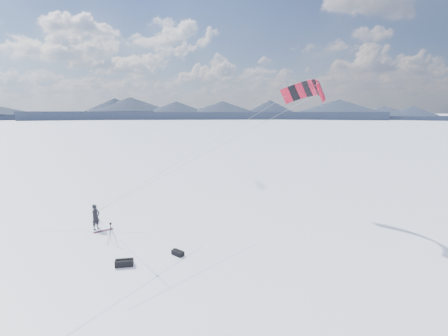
{
  "coord_description": "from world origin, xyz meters",
  "views": [
    {
      "loc": [
        7.47,
        -17.77,
        8.26
      ],
      "look_at": [
        6.54,
        6.17,
        4.01
      ],
      "focal_mm": 26.0,
      "sensor_mm": 36.0,
      "label": 1
    }
  ],
  "objects_px": {
    "gear_bag_a": "(124,263)",
    "gear_bag_b": "(178,253)",
    "snowboard": "(104,231)",
    "snowkiter": "(97,229)",
    "tripod": "(111,230)"
  },
  "relations": [
    {
      "from": "tripod",
      "to": "gear_bag_a",
      "type": "relative_size",
      "value": 1.34
    },
    {
      "from": "snowkiter",
      "to": "gear_bag_a",
      "type": "bearing_deg",
      "value": -124.72
    },
    {
      "from": "snowboard",
      "to": "gear_bag_a",
      "type": "distance_m",
      "value": 5.97
    },
    {
      "from": "gear_bag_a",
      "to": "gear_bag_b",
      "type": "bearing_deg",
      "value": 15.79
    },
    {
      "from": "gear_bag_a",
      "to": "gear_bag_b",
      "type": "height_order",
      "value": "gear_bag_a"
    },
    {
      "from": "gear_bag_b",
      "to": "snowkiter",
      "type": "bearing_deg",
      "value": -172.67
    },
    {
      "from": "gear_bag_a",
      "to": "gear_bag_b",
      "type": "xyz_separation_m",
      "value": [
        2.65,
        1.42,
        -0.04
      ]
    },
    {
      "from": "snowboard",
      "to": "gear_bag_a",
      "type": "height_order",
      "value": "gear_bag_a"
    },
    {
      "from": "snowkiter",
      "to": "gear_bag_a",
      "type": "height_order",
      "value": "snowkiter"
    },
    {
      "from": "snowboard",
      "to": "gear_bag_b",
      "type": "height_order",
      "value": "gear_bag_b"
    },
    {
      "from": "snowkiter",
      "to": "snowboard",
      "type": "bearing_deg",
      "value": -97.55
    },
    {
      "from": "snowkiter",
      "to": "tripod",
      "type": "relative_size",
      "value": 1.33
    },
    {
      "from": "snowkiter",
      "to": "gear_bag_b",
      "type": "distance_m",
      "value": 7.59
    },
    {
      "from": "snowkiter",
      "to": "tripod",
      "type": "height_order",
      "value": "tripod"
    },
    {
      "from": "gear_bag_b",
      "to": "tripod",
      "type": "bearing_deg",
      "value": -160.65
    }
  ]
}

